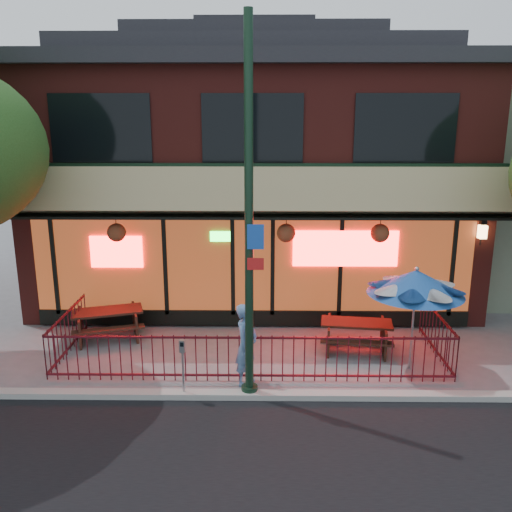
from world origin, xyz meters
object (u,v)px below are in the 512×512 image
Objects in this scene: picnic_table_left at (108,320)px; parking_meter_near at (183,359)px; pedestrian at (246,344)px; picnic_table_right at (356,331)px; street_light at (249,238)px; patio_umbrella at (416,282)px.

parking_meter_near reaches higher than picnic_table_left.
pedestrian is 1.43× the size of parking_meter_near.
parking_meter_near reaches higher than picnic_table_right.
street_light is 5.24m from picnic_table_left.
picnic_table_right is (5.95, -0.63, -0.02)m from picnic_table_left.
picnic_table_right is at bearing 136.63° from patio_umbrella.
pedestrian is (-2.49, -1.67, 0.39)m from picnic_table_right.
picnic_table_left is at bearing 141.55° from street_light.
parking_meter_near is (2.26, -2.88, 0.33)m from picnic_table_left.
picnic_table_right is at bearing 41.89° from street_light.
picnic_table_left reaches higher than picnic_table_right.
pedestrian is (3.46, -2.30, 0.38)m from picnic_table_left.
picnic_table_left is at bearing 173.91° from picnic_table_right.
picnic_table_left is 1.12× the size of picnic_table_right.
picnic_table_left is (-3.53, 2.80, -2.68)m from street_light.
patio_umbrella reaches higher than picnic_table_right.
street_light reaches higher than picnic_table_right.
street_light reaches higher than parking_meter_near.
patio_umbrella is 5.00m from parking_meter_near.
patio_umbrella is at bearing 15.40° from parking_meter_near.
patio_umbrella is at bearing -55.04° from pedestrian.
street_light is 3.07× the size of patio_umbrella.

